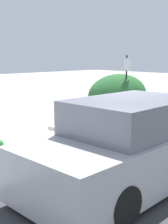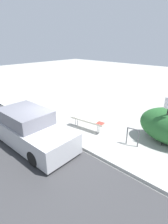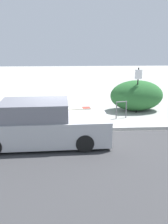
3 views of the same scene
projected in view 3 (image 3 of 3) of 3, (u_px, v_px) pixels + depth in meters
ground_plane at (66, 131)px, 10.15m from camera, size 60.00×60.00×0.00m
road_strip at (64, 215)px, 5.19m from camera, size 60.00×10.00×0.01m
curb at (66, 130)px, 10.13m from camera, size 60.00×0.20×0.13m
bench at (69, 110)px, 11.40m from camera, size 1.97×0.58×0.59m
bike_rack at (121, 108)px, 11.78m from camera, size 0.55×0.16×0.83m
sign_post at (138, 86)px, 12.46m from camera, size 0.36×0.08×2.30m
fire_hydrant at (3, 118)px, 10.46m from camera, size 0.36×0.22×0.77m
shrub_hedge at (137, 96)px, 13.07m from camera, size 2.77×1.69×1.61m
parked_car_near at (40, 125)px, 8.68m from camera, size 4.78×1.91×1.56m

